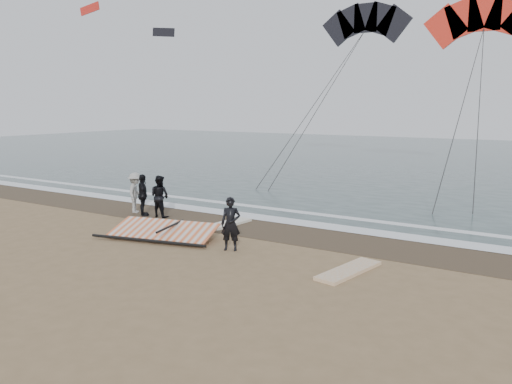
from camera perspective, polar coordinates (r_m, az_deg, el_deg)
ground at (r=14.06m, az=-6.97°, el=-8.18°), size 120.00×120.00×0.00m
sea at (r=44.46m, az=20.43°, el=3.63°), size 120.00×54.00×0.02m
wet_sand at (r=17.67m, az=2.13°, el=-4.35°), size 120.00×2.80×0.01m
foam_near at (r=18.86m, az=4.21°, el=-3.39°), size 120.00×0.90×0.01m
foam_far at (r=20.35m, az=6.40°, el=-2.44°), size 120.00×0.45×0.01m
man_main at (r=15.06m, az=-2.91°, el=-3.66°), size 0.70×0.60×1.64m
board_white at (r=13.52m, az=10.56°, el=-8.81°), size 1.09×2.37×0.09m
board_cream at (r=18.27m, az=-3.64°, el=-3.74°), size 0.95×2.46×0.10m
trio_cluster at (r=20.41m, az=-12.57°, el=-0.28°), size 2.34×1.39×1.67m
sail_rig at (r=16.95m, az=-10.37°, el=-4.46°), size 4.01×2.41×0.49m
kite_red at (r=33.11m, az=24.63°, el=17.07°), size 7.68×6.20×14.98m
kite_dark at (r=37.76m, az=12.36°, el=18.00°), size 7.25×6.85×16.53m
distant_kites at (r=59.80m, az=-14.66°, el=18.46°), size 12.14×2.12×4.22m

